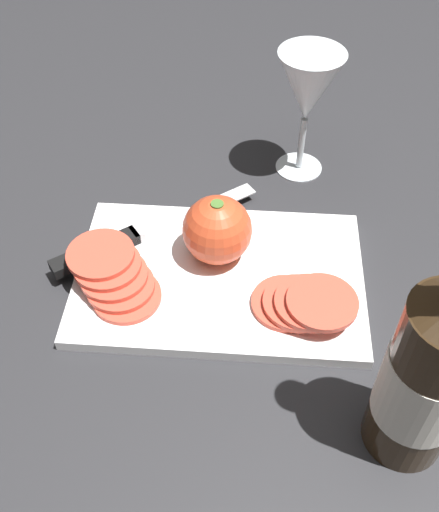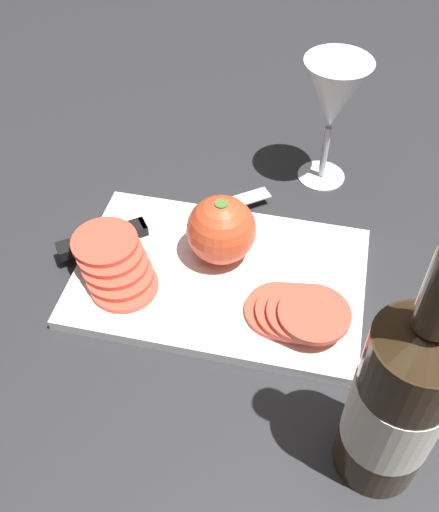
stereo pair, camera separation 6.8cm
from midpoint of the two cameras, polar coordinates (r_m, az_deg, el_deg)
The scene contains 8 objects.
ground_plane at distance 0.72m, azimuth -1.30°, elevation -2.17°, with size 3.00×3.00×0.00m, color #28282B.
cutting_board at distance 0.71m, azimuth -2.75°, elevation -2.16°, with size 0.34×0.22×0.01m.
wine_bottle at distance 0.53m, azimuth 15.97°, elevation -10.93°, with size 0.08×0.08×0.32m.
wine_glass at distance 0.80m, azimuth 5.94°, elevation 15.30°, with size 0.09×0.09×0.18m.
whole_tomato at distance 0.70m, azimuth -3.02°, elevation 2.35°, with size 0.08×0.08×0.08m.
knife at distance 0.75m, azimuth -12.40°, elevation 1.04°, with size 0.24×0.19×0.01m.
tomato_slice_stack_near at distance 0.70m, azimuth -12.83°, elevation -1.94°, with size 0.11×0.12×0.03m.
tomato_slice_stack_far at distance 0.66m, azimuth 5.13°, elevation -4.61°, with size 0.12×0.09×0.03m.
Camera 1 is at (-0.02, 0.47, 0.55)m, focal length 42.00 mm.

